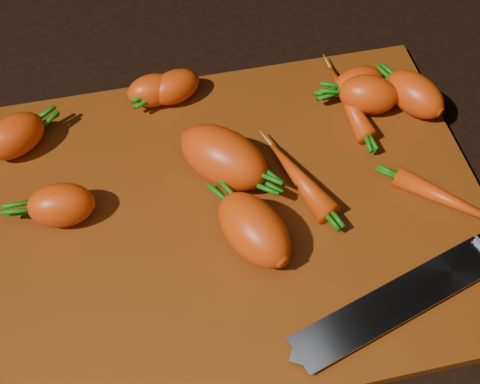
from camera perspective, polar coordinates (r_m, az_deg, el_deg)
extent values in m
cube|color=black|center=(0.70, 0.18, -2.35)|extent=(2.00, 2.00, 0.01)
cube|color=#80360C|center=(0.69, 0.18, -1.84)|extent=(0.50, 0.40, 0.01)
ellipsoid|color=#E13B06|center=(0.75, -18.69, 4.56)|extent=(0.08, 0.07, 0.04)
ellipsoid|color=#E13B06|center=(0.68, -15.03, -1.09)|extent=(0.07, 0.05, 0.04)
ellipsoid|color=#E13B06|center=(0.69, -1.41, 2.99)|extent=(0.11, 0.11, 0.06)
ellipsoid|color=#E13B06|center=(0.64, 1.21, -3.23)|extent=(0.09, 0.11, 0.05)
ellipsoid|color=#E13B06|center=(0.77, -5.62, 8.91)|extent=(0.07, 0.06, 0.04)
ellipsoid|color=#E13B06|center=(0.77, -7.47, 8.59)|extent=(0.06, 0.04, 0.04)
ellipsoid|color=#E13B06|center=(0.78, 14.69, 8.08)|extent=(0.07, 0.09, 0.04)
ellipsoid|color=#E13B06|center=(0.77, 9.21, 7.66)|extent=(0.03, 0.11, 0.02)
ellipsoid|color=#E13B06|center=(0.71, 17.73, -0.81)|extent=(0.10, 0.10, 0.02)
ellipsoid|color=#E13B06|center=(0.69, 5.11, 1.14)|extent=(0.06, 0.11, 0.03)
ellipsoid|color=#E13B06|center=(0.77, 10.87, 8.17)|extent=(0.08, 0.07, 0.04)
ellipsoid|color=#E13B06|center=(0.78, 10.07, 9.17)|extent=(0.07, 0.05, 0.04)
cube|color=gray|center=(0.60, 4.92, -13.86)|extent=(0.22, 0.10, 0.00)
cube|color=gray|center=(0.64, 13.68, -8.84)|extent=(0.02, 0.04, 0.02)
cube|color=black|center=(0.67, 18.22, -6.10)|extent=(0.12, 0.06, 0.02)
cylinder|color=#B2B2B7|center=(0.65, 17.21, -6.45)|extent=(0.01, 0.01, 0.00)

